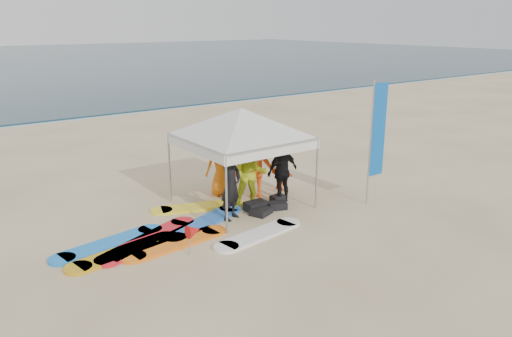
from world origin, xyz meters
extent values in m
plane|color=beige|center=(0.00, 0.00, 0.00)|extent=(120.00, 120.00, 0.00)
cube|color=silver|center=(0.00, 18.20, 0.00)|extent=(160.00, 1.20, 0.01)
imported|color=black|center=(0.40, 2.79, 0.87)|extent=(0.74, 0.63, 1.73)
imported|color=#ADBA1A|center=(1.16, 3.08, 0.91)|extent=(1.11, 1.06, 1.81)
imported|color=#FF5816|center=(1.82, 3.72, 0.88)|extent=(1.30, 1.20, 1.76)
imported|color=black|center=(2.14, 2.99, 0.84)|extent=(1.00, 0.47, 1.67)
imported|color=orange|center=(1.17, 4.42, 0.86)|extent=(0.91, 0.66, 1.72)
imported|color=orange|center=(2.73, 3.77, 0.47)|extent=(0.38, 0.89, 0.93)
cylinder|color=#A5A5A8|center=(-0.16, 4.83, 0.90)|extent=(0.05, 0.05, 1.80)
cylinder|color=#A5A5A8|center=(2.54, 4.83, 0.90)|extent=(0.05, 0.05, 1.80)
cylinder|color=#A5A5A8|center=(-0.16, 2.13, 0.90)|extent=(0.05, 0.05, 1.80)
cylinder|color=#A5A5A8|center=(2.54, 2.13, 0.90)|extent=(0.05, 0.05, 1.80)
cube|color=white|center=(1.19, 2.13, 1.68)|extent=(2.80, 0.02, 0.24)
cube|color=white|center=(1.19, 4.83, 1.68)|extent=(2.80, 0.02, 0.24)
cube|color=white|center=(-0.16, 3.48, 1.68)|extent=(0.02, 2.80, 0.24)
cube|color=white|center=(2.54, 3.48, 1.68)|extent=(0.02, 2.80, 0.24)
pyramid|color=white|center=(1.19, 3.48, 2.52)|extent=(3.82, 3.82, 0.72)
cylinder|color=#A5A5A8|center=(3.82, 1.57, 1.60)|extent=(0.04, 0.04, 3.20)
cube|color=#0B55B2|center=(4.09, 1.57, 1.92)|extent=(0.50, 0.03, 2.38)
cylinder|color=#A5A5A8|center=(-1.36, 1.68, 0.30)|extent=(0.02, 0.02, 0.60)
cone|color=red|center=(-1.24, 1.68, 0.50)|extent=(0.28, 0.28, 0.28)
cube|color=black|center=(1.22, 2.90, 0.11)|extent=(0.58, 0.39, 0.22)
cube|color=black|center=(1.70, 2.64, 0.09)|extent=(0.54, 0.45, 0.18)
cube|color=black|center=(1.14, 2.58, 0.08)|extent=(0.61, 0.55, 0.16)
cube|color=black|center=(2.00, 3.00, 0.10)|extent=(0.37, 0.27, 0.20)
cube|color=red|center=(-1.76, 2.79, 0.04)|extent=(2.33, 1.36, 0.07)
cube|color=#1A7CDF|center=(-2.52, 3.10, 0.04)|extent=(2.11, 0.84, 0.07)
cube|color=orange|center=(-1.37, 2.27, 0.04)|extent=(2.03, 0.69, 0.07)
cube|color=yellow|center=(0.14, 3.86, 0.04)|extent=(1.97, 1.14, 0.07)
cube|color=gold|center=(-2.40, 2.53, 0.04)|extent=(2.06, 0.82, 0.07)
cube|color=blue|center=(-0.29, 2.89, 0.04)|extent=(2.15, 1.25, 0.07)
cube|color=white|center=(0.33, 1.59, 0.04)|extent=(1.96, 0.78, 0.07)
camera|label=1|loc=(-5.77, -6.54, 4.55)|focal=35.00mm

